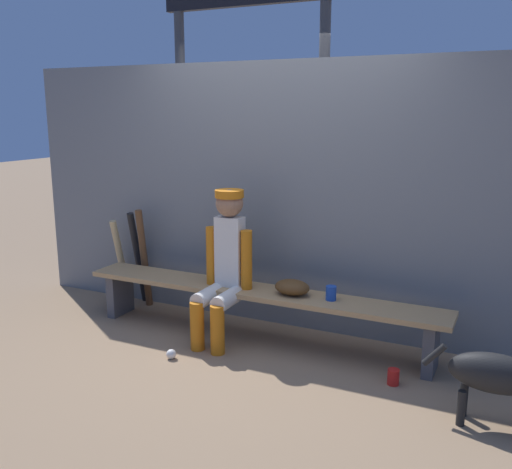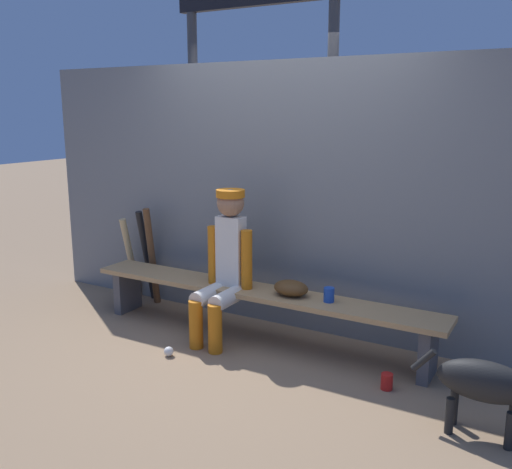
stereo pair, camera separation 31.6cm
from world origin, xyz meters
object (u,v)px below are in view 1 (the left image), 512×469
bat_aluminum_black (138,258)px  bat_wood_natural (121,260)px  baseball_glove (292,287)px  bat_wood_dark (144,259)px  player_seated (224,262)px  cup_on_ground (393,377)px  scoreboard (253,19)px  cup_on_bench (331,293)px  dugout_bench (256,299)px  dog (505,376)px  baseball (171,354)px

bat_aluminum_black → bat_wood_natural: (-0.20, -0.01, -0.05)m
baseball_glove → bat_wood_dark: 1.61m
player_seated → cup_on_ground: bearing=-7.9°
cup_on_ground → scoreboard: (-1.77, 1.46, 2.61)m
bat_wood_dark → cup_on_bench: (1.90, -0.24, 0.01)m
dugout_bench → cup_on_ground: size_ratio=27.76×
cup_on_bench → dog: bearing=-25.2°
player_seated → scoreboard: 2.41m
bat_wood_dark → scoreboard: (0.69, 0.91, 2.20)m
bat_aluminum_black → cup_on_bench: size_ratio=8.27×
dugout_bench → baseball_glove: size_ratio=10.91×
dugout_bench → bat_wood_natural: size_ratio=3.74×
baseball_glove → bat_aluminum_black: (-1.71, 0.31, -0.03)m
scoreboard → cup_on_ground: bearing=-39.5°
scoreboard → bat_aluminum_black: bearing=-133.9°
bat_aluminum_black → baseball: (0.99, -0.93, -0.42)m
bat_wood_dark → cup_on_bench: 1.92m
baseball_glove → baseball: 1.05m
baseball_glove → scoreboard: scoreboard is taller
baseball_glove → cup_on_bench: baseball_glove is taller
player_seated → bat_wood_dark: (-1.05, 0.35, -0.18)m
baseball → cup_on_ground: cup_on_ground is taller
dugout_bench → player_seated: player_seated is taller
cup_on_bench → dog: 1.38m
scoreboard → baseball: bearing=-84.5°
baseball → dugout_bench: bearing=56.0°
bat_aluminum_black → cup_on_bench: bat_aluminum_black is taller
dugout_bench → baseball_glove: 0.34m
dog → bat_wood_natural: bearing=165.8°
cup_on_ground → player_seated: bearing=172.1°
dugout_bench → cup_on_bench: bearing=0.8°
bat_aluminum_black → baseball_glove: bearing=-10.3°
baseball_glove → dog: bearing=-20.3°
baseball_glove → scoreboard: (-0.90, 1.16, 2.18)m
bat_wood_natural → baseball: 1.54m
bat_aluminum_black → baseball: size_ratio=12.29×
bat_wood_natural → bat_wood_dark: bearing=-9.6°
baseball → bat_wood_dark: bearing=135.1°
player_seated → cup_on_bench: 0.88m
bat_aluminum_black → bat_wood_natural: bat_aluminum_black is taller
bat_aluminum_black → dugout_bench: bearing=-12.6°
bat_aluminum_black → baseball: 1.41m
dugout_bench → bat_aluminum_black: bat_aluminum_black is taller
dog → dugout_bench: bearing=162.8°
baseball_glove → cup_on_bench: (0.31, 0.01, -0.01)m
bat_aluminum_black → player_seated: bearing=-19.6°
cup_on_bench → scoreboard: (-1.21, 1.15, 2.19)m
player_seated → cup_on_ground: size_ratio=11.08×
bat_wood_dark → bat_aluminum_black: bat_wood_dark is taller
baseball → cup_on_ground: 1.63m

